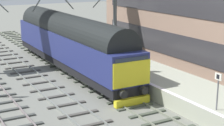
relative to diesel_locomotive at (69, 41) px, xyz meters
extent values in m
plane|color=slate|center=(0.00, -6.90, -2.49)|extent=(140.00, 140.00, 0.00)
cube|color=slate|center=(-0.72, -6.90, -2.41)|extent=(0.07, 60.00, 0.15)
cube|color=slate|center=(0.72, -6.90, -2.41)|extent=(0.07, 60.00, 0.15)
cube|color=#42493D|center=(0.00, -12.77, -2.44)|extent=(2.50, 0.26, 0.09)
cube|color=#42493D|center=(0.00, -11.46, -2.44)|extent=(2.50, 0.26, 0.09)
cube|color=#42493D|center=(0.00, -10.16, -2.44)|extent=(2.50, 0.26, 0.09)
cube|color=#42493D|center=(0.00, -8.85, -2.44)|extent=(2.50, 0.26, 0.09)
cube|color=#42493D|center=(0.00, -7.55, -2.44)|extent=(2.50, 0.26, 0.09)
cube|color=#42493D|center=(0.00, -6.24, -2.44)|extent=(2.50, 0.26, 0.09)
cube|color=#42493D|center=(0.00, -4.94, -2.44)|extent=(2.50, 0.26, 0.09)
cube|color=#42493D|center=(0.00, -3.64, -2.44)|extent=(2.50, 0.26, 0.09)
cube|color=#42493D|center=(0.00, -2.33, -2.44)|extent=(2.50, 0.26, 0.09)
cube|color=#42493D|center=(0.00, -1.03, -2.44)|extent=(2.50, 0.26, 0.09)
cube|color=#42493D|center=(0.00, 0.28, -2.44)|extent=(2.50, 0.26, 0.09)
cube|color=#42493D|center=(0.00, 1.58, -2.44)|extent=(2.50, 0.26, 0.09)
cube|color=#42493D|center=(0.00, 2.89, -2.44)|extent=(2.50, 0.26, 0.09)
cube|color=#42493D|center=(0.00, 4.19, -2.44)|extent=(2.50, 0.26, 0.09)
cube|color=#42493D|center=(0.00, 5.49, -2.44)|extent=(2.50, 0.26, 0.09)
cube|color=#42493D|center=(0.00, 6.80, -2.44)|extent=(2.50, 0.26, 0.09)
cube|color=#42493D|center=(0.00, 8.10, -2.44)|extent=(2.50, 0.26, 0.09)
cube|color=#42493D|center=(0.00, 9.41, -2.44)|extent=(2.50, 0.26, 0.09)
cube|color=#42493D|center=(0.00, 10.71, -2.44)|extent=(2.50, 0.26, 0.09)
cube|color=#42493D|center=(0.00, 12.02, -2.44)|extent=(2.50, 0.26, 0.09)
cube|color=#42493D|center=(0.00, 13.32, -2.44)|extent=(2.50, 0.26, 0.09)
cube|color=#42493D|center=(0.00, 14.63, -2.44)|extent=(2.50, 0.26, 0.09)
cube|color=#42493D|center=(0.00, 15.93, -2.44)|extent=(2.50, 0.26, 0.09)
cube|color=#42493D|center=(0.00, 17.23, -2.44)|extent=(2.50, 0.26, 0.09)
cube|color=#42493D|center=(0.00, 18.54, -2.44)|extent=(2.50, 0.26, 0.09)
cube|color=#42493D|center=(0.00, 19.84, -2.44)|extent=(2.50, 0.26, 0.09)
cube|color=#42493D|center=(0.00, 21.15, -2.44)|extent=(2.50, 0.26, 0.09)
cube|color=#42493D|center=(0.00, 22.45, -2.44)|extent=(2.50, 0.26, 0.09)
cube|color=slate|center=(-4.26, -6.90, -2.41)|extent=(0.07, 60.00, 0.15)
cube|color=slate|center=(-2.83, -6.90, -2.41)|extent=(0.07, 60.00, 0.15)
cube|color=#464440|center=(-3.54, -11.31, -2.44)|extent=(2.50, 0.26, 0.09)
cube|color=#464440|center=(-3.54, -9.54, -2.44)|extent=(2.50, 0.26, 0.09)
cube|color=#464440|center=(-3.54, -7.78, -2.44)|extent=(2.50, 0.26, 0.09)
cube|color=#464440|center=(-3.54, -6.01, -2.44)|extent=(2.50, 0.26, 0.09)
cube|color=#464440|center=(-3.54, -4.25, -2.44)|extent=(2.50, 0.26, 0.09)
cube|color=#464440|center=(-3.54, -2.48, -2.44)|extent=(2.50, 0.26, 0.09)
cube|color=#464440|center=(-3.54, -0.72, -2.44)|extent=(2.50, 0.26, 0.09)
cube|color=#464440|center=(-3.54, 1.04, -2.44)|extent=(2.50, 0.26, 0.09)
cube|color=#464440|center=(-3.54, 2.81, -2.44)|extent=(2.50, 0.26, 0.09)
cube|color=#464440|center=(-3.54, 4.57, -2.44)|extent=(2.50, 0.26, 0.09)
cube|color=#464440|center=(-3.54, 6.34, -2.44)|extent=(2.50, 0.26, 0.09)
cube|color=#464440|center=(-3.54, 8.10, -2.44)|extent=(2.50, 0.26, 0.09)
cube|color=#464440|center=(-3.54, 9.87, -2.44)|extent=(2.50, 0.26, 0.09)
cube|color=gray|center=(-6.26, -6.90, -2.41)|extent=(0.07, 60.00, 0.15)
cube|color=#404341|center=(-6.98, -8.29, -2.44)|extent=(2.50, 0.26, 0.09)
cube|color=#404341|center=(-6.98, -6.90, -2.44)|extent=(2.50, 0.26, 0.09)
cube|color=#404341|center=(-6.98, -5.50, -2.44)|extent=(2.50, 0.26, 0.09)
cube|color=#ABAE99|center=(3.60, -6.90, -1.99)|extent=(4.00, 44.00, 1.00)
cube|color=white|center=(1.75, -6.90, -1.48)|extent=(0.30, 44.00, 0.01)
cube|color=#353437|center=(8.01, -9.37, -0.51)|extent=(0.06, 32.56, 2.01)
cube|color=black|center=(0.00, 0.04, -1.67)|extent=(2.56, 19.40, 0.60)
cube|color=navy|center=(0.00, 0.04, -0.32)|extent=(2.70, 19.40, 2.10)
cylinder|color=black|center=(0.00, 0.04, 0.91)|extent=(2.56, 17.85, 2.57)
cube|color=yellow|center=(0.00, -9.71, -0.47)|extent=(2.65, 0.08, 1.58)
cube|color=#232D3D|center=(0.00, -9.69, 0.26)|extent=(2.38, 0.04, 0.64)
cube|color=#232D3D|center=(1.37, 0.04, -0.02)|extent=(0.04, 13.58, 0.44)
cylinder|color=black|center=(-0.75, -9.92, -1.57)|extent=(0.48, 0.35, 0.48)
cylinder|color=black|center=(0.75, -9.92, -1.57)|extent=(0.48, 0.35, 0.48)
cube|color=yellow|center=(0.00, -9.77, -2.20)|extent=(2.43, 0.36, 0.47)
cylinder|color=black|center=(0.00, -7.86, -1.97)|extent=(1.64, 1.04, 1.04)
cylinder|color=black|center=(0.00, -6.76, -1.97)|extent=(1.64, 1.04, 1.04)
cylinder|color=black|center=(0.00, -5.66, -1.97)|extent=(1.64, 1.04, 1.04)
cylinder|color=black|center=(0.00, 5.73, -1.97)|extent=(1.64, 1.04, 1.04)
cylinder|color=black|center=(0.00, 6.83, -1.97)|extent=(1.64, 1.04, 1.04)
cylinder|color=black|center=(0.00, 7.93, -1.97)|extent=(1.64, 1.04, 1.04)
cylinder|color=slate|center=(2.10, -14.73, -0.48)|extent=(0.08, 0.08, 2.00)
cube|color=white|center=(2.07, -14.73, 0.34)|extent=(0.05, 0.44, 0.36)
cube|color=black|center=(2.04, -14.73, 0.34)|extent=(0.01, 0.20, 0.24)
cylinder|color=#272F30|center=(2.86, -6.61, -1.06)|extent=(0.13, 0.13, 0.84)
cylinder|color=#272F30|center=(2.83, -6.41, -1.06)|extent=(0.13, 0.13, 0.84)
cylinder|color=maroon|center=(2.85, -6.51, -0.36)|extent=(0.38, 0.38, 0.56)
sphere|color=tan|center=(2.85, -6.51, 0.05)|extent=(0.22, 0.22, 0.22)
cylinder|color=maroon|center=(2.88, -6.72, -0.36)|extent=(0.09, 0.09, 0.52)
cylinder|color=maroon|center=(2.82, -6.30, -0.36)|extent=(0.09, 0.09, 0.52)
cylinder|color=slate|center=(6.50, 3.72, 0.42)|extent=(0.36, 0.36, 5.82)
cylinder|color=slate|center=(-4.46, 3.72, 2.74)|extent=(1.04, 0.10, 1.08)
cylinder|color=slate|center=(-1.44, 3.72, 2.74)|extent=(0.89, 0.10, 1.20)
cylinder|color=slate|center=(1.57, 3.72, 2.74)|extent=(1.00, 0.10, 1.12)
cylinder|color=slate|center=(4.59, 3.72, 2.74)|extent=(1.09, 0.10, 1.03)
camera|label=1|loc=(-11.57, -27.82, 5.61)|focal=58.75mm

